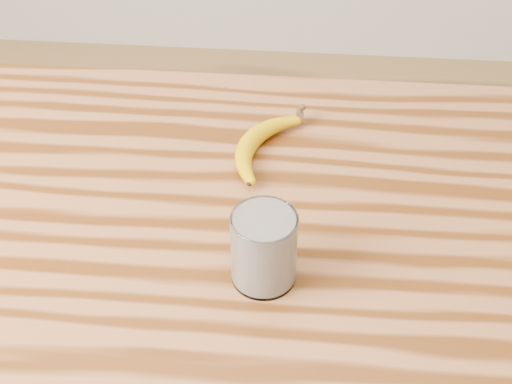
{
  "coord_description": "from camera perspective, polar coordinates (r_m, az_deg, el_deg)",
  "views": [
    {
      "loc": [
        0.14,
        -0.74,
        1.63
      ],
      "look_at": [
        0.07,
        0.04,
        0.93
      ],
      "focal_mm": 50.0,
      "sensor_mm": 36.0,
      "label": 1
    }
  ],
  "objects": [
    {
      "name": "smoothie_glass",
      "position": [
        0.94,
        0.63,
        -4.5
      ],
      "size": [
        0.09,
        0.09,
        0.11
      ],
      "color": "white",
      "rests_on": "table"
    },
    {
      "name": "banana",
      "position": [
        1.17,
        -0.51,
        4.04
      ],
      "size": [
        0.18,
        0.28,
        0.03
      ],
      "primitive_type": null,
      "rotation": [
        0.0,
        0.0,
        -0.37
      ],
      "color": "#D19D00",
      "rests_on": "table"
    },
    {
      "name": "table",
      "position": [
        1.15,
        -3.72,
        -6.99
      ],
      "size": [
        1.2,
        0.8,
        0.9
      ],
      "color": "brown",
      "rests_on": "ground"
    }
  ]
}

